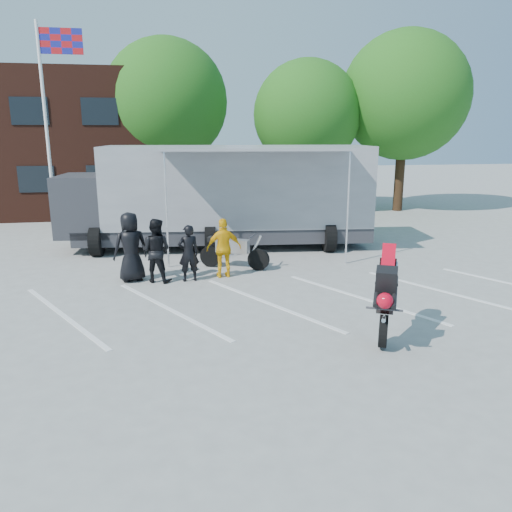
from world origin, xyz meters
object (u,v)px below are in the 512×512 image
object	(u,v)px
tree_left	(166,102)
spectator_leather_c	(156,250)
spectator_leather_b	(189,253)
spectator_hivis	(224,248)
tree_right	(405,96)
stunt_bike_rider	(384,335)
flagpole	(51,105)
tree_mid	(307,115)
parked_motorcycle	(234,268)
transporter_truck	(225,246)
spectator_leather_a	(131,247)

from	to	relation	value
tree_left	spectator_leather_c	xyz separation A→B (m)	(-0.51, -12.61, -4.67)
spectator_leather_b	spectator_hivis	world-z (taller)	spectator_hivis
tree_right	stunt_bike_rider	size ratio (longest dim) A/B	4.31
flagpole	tree_mid	xyz separation A→B (m)	(11.24, 5.00, -0.11)
tree_left	parked_motorcycle	world-z (taller)	tree_left
flagpole	stunt_bike_rider	size ratio (longest dim) A/B	3.78
transporter_truck	spectator_leather_c	world-z (taller)	transporter_truck
tree_mid	spectator_hivis	size ratio (longest dim) A/B	4.48
stunt_bike_rider	spectator_leather_c	distance (m)	6.71
parked_motorcycle	tree_right	bearing A→B (deg)	-19.50
transporter_truck	spectator_leather_a	xyz separation A→B (m)	(-3.08, -3.87, 0.98)
tree_left	spectator_leather_a	distance (m)	13.30
tree_mid	tree_right	distance (m)	5.11
tree_right	transporter_truck	bearing A→B (deg)	-145.11
spectator_leather_a	spectator_leather_c	xyz separation A→B (m)	(0.69, -0.19, -0.08)
tree_left	tree_right	distance (m)	12.10
tree_left	parked_motorcycle	xyz separation A→B (m)	(1.81, -11.62, -5.57)
spectator_leather_a	flagpole	bearing A→B (deg)	-83.80
transporter_truck	spectator_leather_c	size ratio (longest dim) A/B	6.36
spectator_leather_a	spectator_leather_b	bearing A→B (deg)	150.61
tree_right	spectator_hivis	bearing A→B (deg)	-133.94
parked_motorcycle	spectator_hivis	size ratio (longest dim) A/B	1.32
tree_mid	spectator_leather_a	bearing A→B (deg)	-125.68
spectator_leather_a	tree_mid	bearing A→B (deg)	-144.76
transporter_truck	stunt_bike_rider	world-z (taller)	transporter_truck
spectator_leather_c	transporter_truck	bearing A→B (deg)	-97.29
flagpole	tree_left	size ratio (longest dim) A/B	0.93
stunt_bike_rider	spectator_leather_a	xyz separation A→B (m)	(-5.37, 4.91, 0.98)
tree_right	spectator_leather_c	size ratio (longest dim) A/B	5.10
spectator_hivis	spectator_leather_b	bearing A→B (deg)	8.42
tree_left	flagpole	bearing A→B (deg)	-125.28
flagpole	transporter_truck	bearing A→B (deg)	-22.71
tree_right	spectator_leather_a	world-z (taller)	tree_right
stunt_bike_rider	spectator_leather_b	distance (m)	6.03
spectator_hivis	tree_left	bearing A→B (deg)	-87.26
tree_left	stunt_bike_rider	world-z (taller)	tree_left
tree_mid	transporter_truck	xyz separation A→B (m)	(-5.13, -7.56, -4.94)
tree_right	parked_motorcycle	world-z (taller)	tree_right
flagpole	tree_mid	size ratio (longest dim) A/B	1.04
tree_left	spectator_leather_c	world-z (taller)	tree_left
transporter_truck	spectator_hivis	distance (m)	4.06
flagpole	transporter_truck	size ratio (longest dim) A/B	0.70
parked_motorcycle	stunt_bike_rider	size ratio (longest dim) A/B	1.06
tree_mid	tree_left	bearing A→B (deg)	171.87
tree_left	tree_mid	xyz separation A→B (m)	(7.00, -1.00, -0.62)
spectator_leather_b	spectator_hivis	bearing A→B (deg)	-175.13
flagpole	tree_right	world-z (taller)	tree_right
flagpole	stunt_bike_rider	bearing A→B (deg)	-53.45
transporter_truck	stunt_bike_rider	xyz separation A→B (m)	(2.29, -8.78, 0.00)
transporter_truck	spectator_leather_c	bearing A→B (deg)	-114.94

